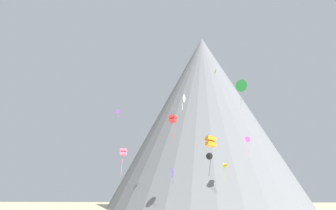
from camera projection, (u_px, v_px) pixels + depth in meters
rock_massif at (205, 119)px, 124.64m from camera, size 77.04×77.04×69.80m
kite_rainbow_low at (124, 152)px, 68.47m from camera, size 1.36×1.41×5.71m
kite_indigo_low at (172, 173)px, 83.30m from camera, size 0.55×2.48×4.19m
kite_magenta_mid at (247, 140)px, 79.61m from camera, size 1.70×1.19×4.49m
kite_red_mid at (173, 119)px, 64.59m from camera, size 1.72×1.71×4.76m
kite_green_mid at (241, 86)px, 61.05m from camera, size 2.29×1.78×5.34m
kite_lime_high at (216, 72)px, 80.49m from camera, size 0.72×1.46×1.40m
kite_violet_high at (118, 112)px, 90.56m from camera, size 1.25×0.53×2.88m
kite_white_mid at (183, 98)px, 68.23m from camera, size 0.89×1.81×3.58m
kite_black_low at (209, 156)px, 72.59m from camera, size 1.63×0.89×5.43m
kite_orange_low at (211, 142)px, 45.01m from camera, size 1.74×1.68×1.63m
kite_yellow_low at (225, 166)px, 83.79m from camera, size 1.04×1.11×5.28m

